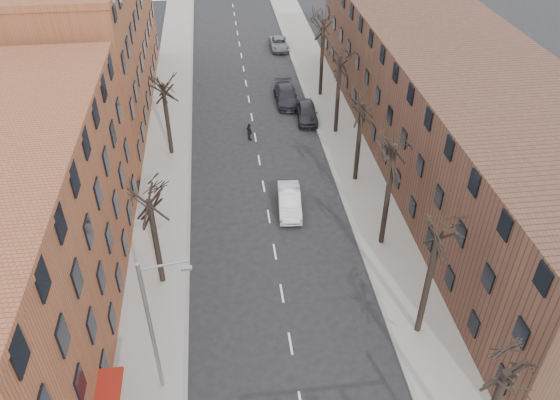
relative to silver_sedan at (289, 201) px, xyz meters
name	(u,v)px	position (x,y,z in m)	size (l,w,h in m)	color
sidewalk_left	(168,147)	(-9.67, 10.32, -0.71)	(4.00, 90.00, 0.15)	gray
sidewalk_right	(342,137)	(6.33, 10.32, -0.71)	(4.00, 90.00, 0.15)	gray
building_left_far	(77,41)	(-17.67, 19.32, 6.22)	(12.00, 28.00, 14.00)	brown
building_right	(455,109)	(14.33, 5.32, 4.22)	(12.00, 50.00, 10.00)	#4B3023
tree_right_b	(417,331)	(5.93, -12.68, -0.78)	(5.20, 5.20, 10.80)	black
tree_right_c	(381,243)	(5.93, -4.68, -0.78)	(5.20, 5.20, 11.60)	black
tree_right_d	(355,180)	(5.93, 3.32, -0.78)	(5.20, 5.20, 10.00)	black
tree_right_e	(335,132)	(5.93, 11.32, -0.78)	(5.20, 5.20, 10.80)	black
tree_right_f	(320,95)	(5.93, 19.32, -0.78)	(5.20, 5.20, 11.60)	black
tree_left_a	(163,282)	(-9.27, -6.68, -0.78)	(5.20, 5.20, 9.50)	black
tree_left_b	(172,154)	(-9.27, 9.32, -0.78)	(5.20, 5.20, 9.50)	black
streetlight	(154,324)	(-8.70, -14.68, 4.23)	(2.45, 0.22, 9.03)	slate
silver_sedan	(289,201)	(0.00, 0.00, 0.00)	(1.66, 4.75, 1.56)	silver
parked_car_near	(307,112)	(3.63, 14.11, 0.03)	(1.93, 4.79, 1.63)	black
parked_car_mid	(286,96)	(2.13, 18.06, 0.01)	(2.22, 5.46, 1.58)	black
parked_car_far	(279,44)	(3.21, 32.99, -0.12)	(2.19, 4.75, 1.32)	slate
pedestrian_crossing	(249,132)	(-2.22, 10.91, 0.06)	(0.99, 0.41, 1.69)	black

